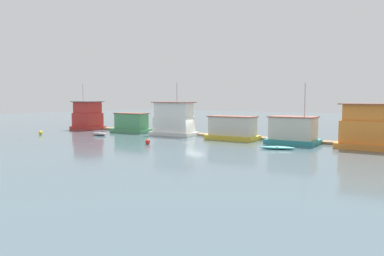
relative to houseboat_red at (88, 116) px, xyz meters
name	(u,v)px	position (x,y,z in m)	size (l,w,h in m)	color
ground_plane	(196,137)	(23.65, -0.57, -2.36)	(200.00, 200.00, 0.00)	#475B66
dock_walkway	(206,135)	(23.65, 2.15, -2.21)	(59.60, 2.01, 0.30)	#846B4C
houseboat_red	(88,116)	(0.00, 0.00, 0.00)	(5.01, 4.17, 8.19)	red
houseboat_green	(131,124)	(10.73, -0.16, -0.92)	(6.67, 3.26, 3.21)	#4C9360
houseboat_white	(174,120)	(19.29, -0.05, -0.07)	(7.15, 3.43, 7.89)	white
houseboat_yellow	(232,129)	(29.42, -0.31, -0.87)	(7.11, 3.40, 3.21)	gold
houseboat_teal	(293,131)	(37.95, -0.61, -0.75)	(6.10, 4.16, 7.46)	teal
houseboat_orange	(372,129)	(46.75, -0.48, -0.12)	(7.32, 3.79, 5.06)	orange
dinghy_grey	(99,134)	(10.31, -6.69, -2.10)	(2.68, 1.11, 0.52)	gray
dinghy_teal	(277,148)	(38.13, -6.31, -2.19)	(3.94, 2.26, 0.35)	teal
buoy_red	(148,142)	(23.32, -10.88, -2.04)	(0.64, 0.64, 0.64)	red
buoy_yellow	(41,133)	(1.69, -10.78, -2.05)	(0.62, 0.62, 0.62)	yellow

